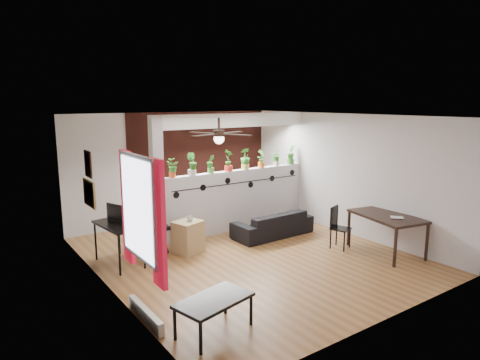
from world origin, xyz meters
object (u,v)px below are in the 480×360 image
(potted_plant_4, at_px, (245,158))
(coffee_table, at_px, (214,302))
(folding_chair, at_px, (337,223))
(potted_plant_3, at_px, (228,159))
(potted_plant_2, at_px, (211,163))
(computer_desk, at_px, (118,228))
(potted_plant_1, at_px, (192,163))
(dining_table, at_px, (387,219))
(potted_plant_0, at_px, (172,168))
(cube_shelf, at_px, (188,237))
(ceiling_fan, at_px, (219,135))
(potted_plant_5, at_px, (261,158))
(potted_plant_7, at_px, (291,154))
(office_chair, at_px, (155,230))
(cup, at_px, (190,218))
(potted_plant_6, at_px, (276,157))
(sofa, at_px, (273,224))

(potted_plant_4, bearing_deg, coffee_table, -130.64)
(folding_chair, bearing_deg, potted_plant_3, 117.63)
(potted_plant_2, distance_m, computer_desk, 2.47)
(potted_plant_1, height_order, potted_plant_2, potted_plant_1)
(potted_plant_2, distance_m, dining_table, 3.70)
(potted_plant_0, distance_m, cube_shelf, 1.43)
(computer_desk, distance_m, coffee_table, 2.92)
(ceiling_fan, bearing_deg, potted_plant_1, 75.32)
(cube_shelf, height_order, dining_table, dining_table)
(computer_desk, bearing_deg, potted_plant_5, 8.70)
(ceiling_fan, relative_size, cube_shelf, 1.95)
(potted_plant_0, relative_size, computer_desk, 0.35)
(potted_plant_4, xyz_separation_m, dining_table, (1.22, -2.89, -0.94))
(potted_plant_4, bearing_deg, potted_plant_1, -180.00)
(potted_plant_1, xyz_separation_m, coffee_table, (-1.61, -3.45, -1.19))
(potted_plant_7, bearing_deg, potted_plant_3, 180.00)
(potted_plant_3, bearing_deg, office_chair, -170.22)
(potted_plant_0, relative_size, potted_plant_3, 0.78)
(potted_plant_3, distance_m, potted_plant_7, 1.81)
(potted_plant_1, height_order, potted_plant_7, potted_plant_1)
(coffee_table, bearing_deg, potted_plant_2, 59.16)
(cup, xyz_separation_m, folding_chair, (2.48, -1.46, -0.17))
(potted_plant_1, height_order, potted_plant_6, potted_plant_1)
(potted_plant_0, distance_m, cup, 1.13)
(ceiling_fan, bearing_deg, potted_plant_7, 29.51)
(potted_plant_2, bearing_deg, potted_plant_6, -0.00)
(potted_plant_0, bearing_deg, potted_plant_7, 0.00)
(potted_plant_6, distance_m, dining_table, 3.04)
(potted_plant_1, distance_m, folding_chair, 3.16)
(ceiling_fan, xyz_separation_m, potted_plant_2, (0.92, 1.80, -0.75))
(cube_shelf, bearing_deg, dining_table, -53.22)
(potted_plant_2, xyz_separation_m, office_chair, (-1.47, -0.33, -1.12))
(dining_table, distance_m, coffee_table, 4.23)
(potted_plant_7, relative_size, sofa, 0.27)
(ceiling_fan, distance_m, potted_plant_2, 2.16)
(ceiling_fan, height_order, sofa, ceiling_fan)
(dining_table, bearing_deg, cube_shelf, 144.49)
(potted_plant_0, xyz_separation_m, computer_desk, (-1.34, -0.55, -0.88))
(coffee_table, bearing_deg, potted_plant_1, 65.00)
(potted_plant_5, distance_m, cup, 2.53)
(potted_plant_7, distance_m, computer_desk, 4.62)
(dining_table, relative_size, coffee_table, 1.40)
(potted_plant_7, bearing_deg, potted_plant_5, 180.00)
(potted_plant_4, height_order, office_chair, potted_plant_4)
(potted_plant_0, relative_size, potted_plant_6, 0.98)
(cube_shelf, bearing_deg, potted_plant_0, 68.69)
(potted_plant_6, bearing_deg, dining_table, -83.66)
(folding_chair, bearing_deg, sofa, 112.70)
(cube_shelf, bearing_deg, potted_plant_6, -3.47)
(potted_plant_0, xyz_separation_m, dining_table, (3.03, -2.89, -0.89))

